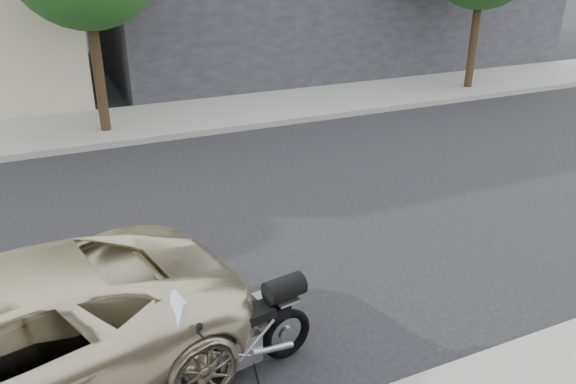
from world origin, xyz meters
The scene contains 3 objects.
ground centered at (0.00, 0.00, 0.00)m, with size 120.00×120.00×0.00m, color black.
far_sidewalk centered at (0.00, -6.50, 0.07)m, with size 44.00×3.00×0.15m, color gray.
motorcycle centered at (1.88, 3.09, 0.53)m, with size 1.93×0.81×1.23m.
Camera 1 is at (3.39, 7.56, 4.15)m, focal length 35.00 mm.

